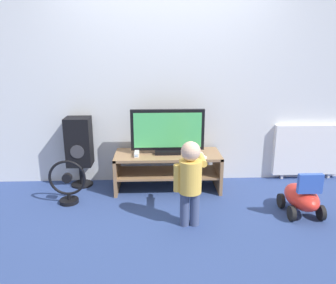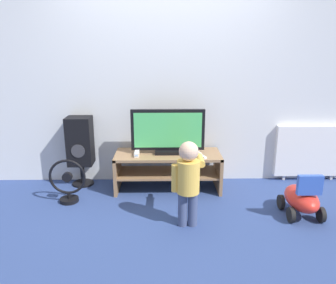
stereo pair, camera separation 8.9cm
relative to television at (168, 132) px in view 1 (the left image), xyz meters
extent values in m
plane|color=navy|center=(0.00, -0.26, -0.69)|extent=(16.00, 16.00, 0.00)
cube|color=silver|center=(0.00, 0.30, 0.61)|extent=(10.00, 0.06, 2.60)
cube|color=#93704C|center=(0.00, -0.02, -0.27)|extent=(1.22, 0.48, 0.03)
cube|color=#93704C|center=(0.00, -0.02, -0.49)|extent=(1.18, 0.44, 0.02)
cube|color=#93704C|center=(-0.59, -0.02, -0.47)|extent=(0.04, 0.48, 0.44)
cube|color=#93704C|center=(0.59, -0.02, -0.47)|extent=(0.04, 0.48, 0.44)
cube|color=black|center=(0.00, 0.00, -0.23)|extent=(0.29, 0.20, 0.04)
cube|color=black|center=(0.00, 0.00, 0.03)|extent=(0.84, 0.05, 0.47)
cube|color=#4CBF66|center=(0.00, -0.03, 0.03)|extent=(0.77, 0.01, 0.40)
cube|color=white|center=(-0.35, -0.09, -0.23)|extent=(0.05, 0.16, 0.05)
cube|color=#3F8CE5|center=(-0.35, -0.17, -0.23)|extent=(0.03, 0.00, 0.01)
cube|color=white|center=(0.38, -0.17, -0.24)|extent=(0.08, 0.13, 0.02)
cylinder|color=#337FD8|center=(0.38, -0.17, -0.23)|extent=(0.01, 0.01, 0.00)
cylinder|color=#3F4C72|center=(0.12, -0.87, -0.52)|extent=(0.09, 0.09, 0.34)
cylinder|color=#3F4C72|center=(0.22, -0.87, -0.52)|extent=(0.09, 0.09, 0.34)
cylinder|color=#E5B74C|center=(0.17, -0.87, -0.20)|extent=(0.21, 0.21, 0.30)
sphere|color=beige|center=(0.17, -0.87, 0.04)|extent=(0.18, 0.18, 0.18)
cylinder|color=#E5B74C|center=(0.05, -0.87, -0.21)|extent=(0.06, 0.06, 0.26)
cylinder|color=#E5B74C|center=(0.29, -0.74, -0.08)|extent=(0.06, 0.26, 0.06)
sphere|color=beige|center=(0.29, -0.61, -0.08)|extent=(0.08, 0.08, 0.08)
cube|color=white|center=(0.29, -0.57, -0.08)|extent=(0.03, 0.13, 0.02)
cylinder|color=black|center=(-1.04, 0.12, -0.68)|extent=(0.26, 0.26, 0.02)
cylinder|color=black|center=(-1.04, 0.12, -0.56)|extent=(0.05, 0.05, 0.26)
cube|color=black|center=(-1.04, 0.12, -0.14)|extent=(0.29, 0.25, 0.58)
cylinder|color=#38383D|center=(-1.04, 0.00, -0.22)|extent=(0.16, 0.01, 0.16)
cylinder|color=black|center=(-1.08, -0.36, -0.67)|extent=(0.20, 0.20, 0.04)
cylinder|color=black|center=(-1.08, -0.36, -0.61)|extent=(0.04, 0.04, 0.06)
torus|color=black|center=(-1.08, -0.36, -0.40)|extent=(0.39, 0.03, 0.39)
cylinder|color=black|center=(-1.08, -0.36, -0.40)|extent=(0.10, 0.05, 0.10)
ellipsoid|color=red|center=(1.31, -0.69, -0.51)|extent=(0.29, 0.50, 0.21)
cube|color=blue|center=(1.31, -0.83, -0.31)|extent=(0.23, 0.05, 0.19)
cylinder|color=black|center=(1.16, -0.55, -0.61)|extent=(0.04, 0.15, 0.15)
cylinder|color=black|center=(1.45, -0.55, -0.61)|extent=(0.04, 0.15, 0.15)
cylinder|color=black|center=(1.16, -0.83, -0.61)|extent=(0.04, 0.15, 0.15)
cylinder|color=black|center=(1.45, -0.83, -0.61)|extent=(0.04, 0.15, 0.15)
cube|color=white|center=(1.77, 0.23, -0.31)|extent=(0.87, 0.08, 0.64)
cube|color=silver|center=(1.47, 0.23, -0.66)|extent=(0.03, 0.05, 0.06)
cube|color=silver|center=(2.08, 0.23, -0.66)|extent=(0.03, 0.05, 0.06)
camera|label=1|loc=(-0.15, -3.62, 0.91)|focal=35.00mm
camera|label=2|loc=(-0.06, -3.62, 0.91)|focal=35.00mm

